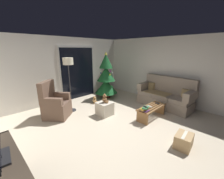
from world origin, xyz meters
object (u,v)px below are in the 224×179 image
book_stack (145,109)px  cardboard_box_taped_mid_floor (184,141)px  remote_white (150,106)px  teddy_bear_chestnut (105,99)px  remote_black (157,103)px  christmas_tree (106,78)px  couch (165,96)px  coffee_table (151,110)px  floor_lamp (68,67)px  teddy_bear_honey_by_tree (95,100)px  ottoman (105,109)px  armchair (55,105)px  cell_phone (145,107)px

book_stack → cardboard_box_taped_mid_floor: size_ratio=0.60×
remote_white → teddy_bear_chestnut: teddy_bear_chestnut is taller
remote_black → christmas_tree: size_ratio=0.08×
couch → coffee_table: bearing=-173.0°
teddy_bear_chestnut → floor_lamp: bearing=119.3°
book_stack → cardboard_box_taped_mid_floor: book_stack is taller
couch → cardboard_box_taped_mid_floor: size_ratio=4.41×
teddy_bear_honey_by_tree → book_stack: bearing=-88.4°
floor_lamp → ottoman: bearing=-60.8°
christmas_tree → armchair: (-2.37, -0.27, -0.46)m
coffee_table → remote_white: (-0.05, 0.04, 0.13)m
teddy_bear_chestnut → teddy_bear_honey_by_tree: teddy_bear_chestnut is taller
cell_phone → ottoman: cell_phone is taller
remote_white → ottoman: (-0.82, 1.12, -0.16)m
cell_phone → couch: bearing=32.1°
couch → remote_black: bearing=-169.9°
book_stack → floor_lamp: bearing=115.5°
floor_lamp → teddy_bear_chestnut: size_ratio=6.25×
teddy_bear_honey_by_tree → cardboard_box_taped_mid_floor: (-0.27, -3.41, 0.03)m
remote_black → teddy_bear_honey_by_tree: 2.36m
remote_black → cardboard_box_taped_mid_floor: (-1.08, -1.20, -0.23)m
book_stack → couch: bearing=5.8°
remote_black → armchair: armchair is taller
coffee_table → teddy_bear_chestnut: bearing=127.0°
couch → teddy_bear_honey_by_tree: (-1.66, 2.06, -0.28)m
remote_white → ottoman: 1.40m
teddy_bear_honey_by_tree → ottoman: bearing=-111.5°
christmas_tree → ottoman: (-1.20, -1.23, -0.65)m
couch → armchair: 3.79m
remote_black → teddy_bear_honey_by_tree: size_ratio=0.55×
remote_black → remote_white: bearing=-169.5°
remote_white → cardboard_box_taped_mid_floor: 1.43m
ottoman → remote_black: bearing=-43.8°
remote_white → armchair: armchair is taller
teddy_bear_honey_by_tree → cardboard_box_taped_mid_floor: 3.42m
armchair → cardboard_box_taped_mid_floor: armchair is taller
teddy_bear_honey_by_tree → cardboard_box_taped_mid_floor: bearing=-94.6°
cell_phone → cardboard_box_taped_mid_floor: size_ratio=0.32×
couch → book_stack: 1.60m
christmas_tree → ottoman: 1.84m
christmas_tree → remote_black: bearing=-89.8°
cardboard_box_taped_mid_floor → floor_lamp: bearing=101.9°
christmas_tree → teddy_bear_honey_by_tree: christmas_tree is taller
floor_lamp → cardboard_box_taped_mid_floor: floor_lamp is taller
coffee_table → teddy_bear_honey_by_tree: size_ratio=3.86×
coffee_table → teddy_bear_honey_by_tree: 2.26m
cardboard_box_taped_mid_floor → teddy_bear_honey_by_tree: bearing=85.4°
christmas_tree → teddy_bear_chestnut: christmas_tree is taller
couch → teddy_bear_honey_by_tree: 2.66m
remote_white → cell_phone: cell_phone is taller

